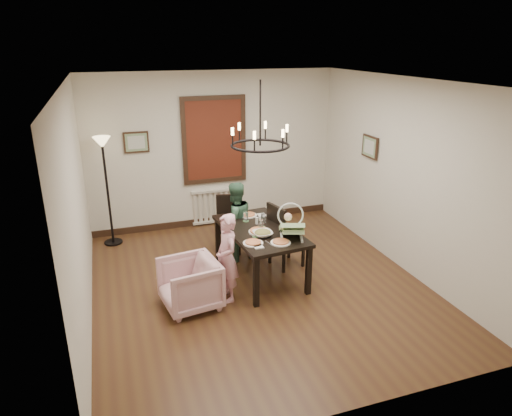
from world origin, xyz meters
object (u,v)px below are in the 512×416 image
chair_right (287,235)px  floor_lamp (108,193)px  armchair (190,284)px  drinking_glass (261,225)px  seated_man (235,228)px  baby_bouncer (292,226)px  elderly_woman (227,265)px  chair_far (229,225)px  dining_table (260,234)px

chair_right → floor_lamp: (-2.51, 1.70, 0.39)m
armchair → drinking_glass: (1.13, 0.48, 0.49)m
chair_right → seated_man: size_ratio=0.97×
baby_bouncer → elderly_woman: bearing=-158.2°
seated_man → armchair: bearing=36.2°
drinking_glass → floor_lamp: (-2.01, 1.91, 0.08)m
chair_far → armchair: size_ratio=1.29×
elderly_woman → baby_bouncer: size_ratio=1.95×
seated_man → drinking_glass: bearing=91.2°
armchair → dining_table: bearing=105.4°
chair_far → drinking_glass: size_ratio=6.30×
chair_far → baby_bouncer: baby_bouncer is taller
seated_man → floor_lamp: size_ratio=0.58×
chair_far → elderly_woman: size_ratio=0.92×
dining_table → armchair: 1.27m
chair_far → armchair: chair_far is taller
dining_table → armchair: bearing=-161.5°
drinking_glass → chair_right: bearing=23.5°
floor_lamp → elderly_woman: bearing=-59.5°
armchair → floor_lamp: size_ratio=0.40×
chair_right → baby_bouncer: size_ratio=1.98×
armchair → seated_man: 1.50m
chair_far → baby_bouncer: bearing=-53.0°
chair_far → baby_bouncer: (0.51, -1.39, 0.45)m
armchair → elderly_woman: 0.54m
baby_bouncer → drinking_glass: bearing=146.1°
dining_table → baby_bouncer: bearing=-58.9°
armchair → seated_man: size_ratio=0.68×
dining_table → drinking_glass: (0.01, -0.02, 0.16)m
dining_table → baby_bouncer: baby_bouncer is taller
drinking_glass → armchair: bearing=-156.8°
baby_bouncer → drinking_glass: 0.51m
dining_table → seated_man: (-0.18, 0.65, -0.14)m
seated_man → floor_lamp: (-1.82, 1.24, 0.38)m
chair_right → armchair: bearing=99.2°
dining_table → elderly_woman: elderly_woman is taller
baby_bouncer → armchair: bearing=-157.8°
dining_table → floor_lamp: 2.77m
chair_right → baby_bouncer: bearing=148.5°
armchair → floor_lamp: floor_lamp is taller
floor_lamp → dining_table: bearing=-43.4°
floor_lamp → chair_right: bearing=-34.1°
dining_table → elderly_woman: bearing=-148.5°
seated_man → floor_lamp: floor_lamp is taller
seated_man → baby_bouncer: baby_bouncer is taller
dining_table → chair_right: bearing=16.2°
chair_far → floor_lamp: (-1.80, 0.92, 0.44)m
elderly_woman → floor_lamp: size_ratio=0.55×
chair_right → armchair: size_ratio=1.42×
chair_far → chair_right: 1.04m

